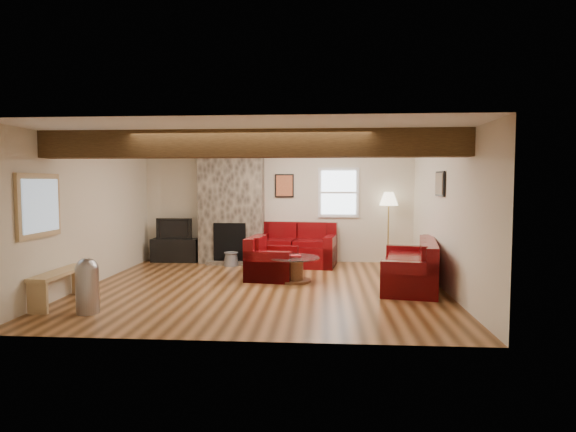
% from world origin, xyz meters
% --- Properties ---
extents(room, '(8.00, 8.00, 8.00)m').
position_xyz_m(room, '(0.00, 0.00, 1.25)').
color(room, '#502F15').
rests_on(room, ground).
extents(floor, '(6.00, 6.00, 0.00)m').
position_xyz_m(floor, '(0.00, 0.00, 0.00)').
color(floor, '#502F15').
rests_on(floor, ground).
extents(oak_beam, '(6.00, 0.36, 0.38)m').
position_xyz_m(oak_beam, '(0.00, -1.25, 2.31)').
color(oak_beam, '#33200F').
rests_on(oak_beam, room).
extents(chimney_breast, '(1.40, 0.67, 2.50)m').
position_xyz_m(chimney_breast, '(-1.00, 2.49, 1.22)').
color(chimney_breast, '#38322B').
rests_on(chimney_breast, floor).
extents(back_window, '(0.90, 0.08, 1.10)m').
position_xyz_m(back_window, '(1.35, 2.71, 1.55)').
color(back_window, white).
rests_on(back_window, room).
extents(hatch_window, '(0.08, 1.00, 0.90)m').
position_xyz_m(hatch_window, '(-2.96, -1.50, 1.45)').
color(hatch_window, tan).
rests_on(hatch_window, room).
extents(ceiling_dome, '(0.40, 0.40, 0.18)m').
position_xyz_m(ceiling_dome, '(0.90, 0.90, 2.44)').
color(ceiling_dome, '#F4E4CF').
rests_on(ceiling_dome, room).
extents(artwork_back, '(0.42, 0.06, 0.52)m').
position_xyz_m(artwork_back, '(0.15, 2.71, 1.70)').
color(artwork_back, black).
rests_on(artwork_back, room).
extents(artwork_right, '(0.06, 0.55, 0.42)m').
position_xyz_m(artwork_right, '(2.96, 0.30, 1.75)').
color(artwork_right, black).
rests_on(artwork_right, room).
extents(sofa_three, '(1.21, 2.18, 0.79)m').
position_xyz_m(sofa_three, '(2.48, 0.28, 0.40)').
color(sofa_three, '#430409').
rests_on(sofa_three, floor).
extents(loveseat, '(1.81, 1.19, 0.90)m').
position_xyz_m(loveseat, '(0.42, 2.23, 0.45)').
color(loveseat, '#430409').
rests_on(loveseat, floor).
extents(armchair_red, '(0.95, 1.05, 0.77)m').
position_xyz_m(armchair_red, '(0.07, 0.78, 0.39)').
color(armchair_red, '#430409').
rests_on(armchair_red, floor).
extents(coffee_table, '(0.91, 0.91, 0.48)m').
position_xyz_m(coffee_table, '(0.50, 0.53, 0.22)').
color(coffee_table, '#4B2B18').
rests_on(coffee_table, floor).
extents(tv_cabinet, '(1.04, 0.41, 0.52)m').
position_xyz_m(tv_cabinet, '(-2.29, 2.53, 0.26)').
color(tv_cabinet, black).
rests_on(tv_cabinet, floor).
extents(television, '(0.80, 0.11, 0.46)m').
position_xyz_m(television, '(-2.29, 2.53, 0.75)').
color(television, black).
rests_on(television, tv_cabinet).
extents(floor_lamp, '(0.40, 0.40, 1.56)m').
position_xyz_m(floor_lamp, '(2.42, 2.52, 1.33)').
color(floor_lamp, tan).
rests_on(floor_lamp, floor).
extents(pine_bench, '(0.30, 1.27, 0.48)m').
position_xyz_m(pine_bench, '(-2.83, -1.25, 0.24)').
color(pine_bench, tan).
rests_on(pine_bench, floor).
extents(pedal_bin, '(0.40, 0.40, 0.76)m').
position_xyz_m(pedal_bin, '(-2.17, -1.75, 0.38)').
color(pedal_bin, '#98979C').
rests_on(pedal_bin, floor).
extents(coal_bucket, '(0.32, 0.32, 0.30)m').
position_xyz_m(coal_bucket, '(-0.94, 2.07, 0.15)').
color(coal_bucket, gray).
rests_on(coal_bucket, floor).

